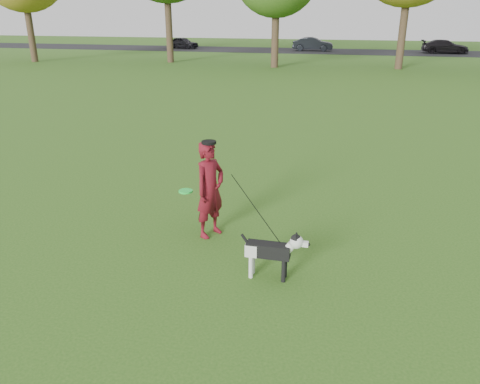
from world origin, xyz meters
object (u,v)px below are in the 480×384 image
(car_left, at_px, (183,43))
(car_right, at_px, (445,47))
(car_mid, at_px, (313,44))
(man, at_px, (210,190))
(dog, at_px, (274,250))

(car_left, distance_m, car_right, 24.61)
(car_left, xyz_separation_m, car_mid, (12.96, 0.00, 0.07))
(car_mid, height_order, car_right, car_mid)
(man, bearing_deg, car_right, 13.14)
(dog, xyz_separation_m, car_right, (8.26, 40.70, 0.15))
(man, distance_m, car_mid, 39.65)
(man, xyz_separation_m, car_mid, (-2.14, 39.59, -0.17))
(man, relative_size, car_mid, 0.43)
(man, distance_m, car_right, 40.72)
(dog, distance_m, car_mid, 40.84)
(car_left, bearing_deg, car_right, -73.47)
(car_mid, bearing_deg, man, -177.57)
(car_left, relative_size, car_right, 0.80)
(dog, height_order, car_right, car_right)
(man, height_order, dog, man)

